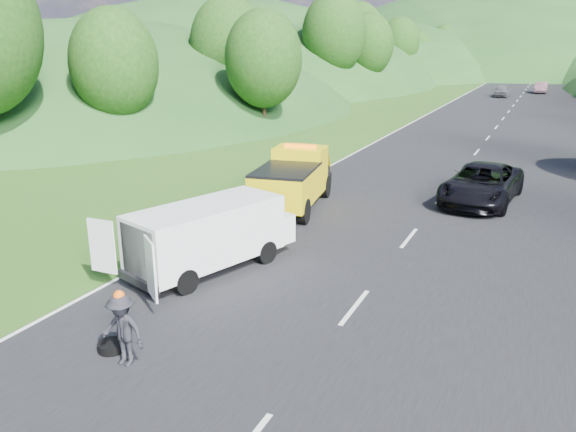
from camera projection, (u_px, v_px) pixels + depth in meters
The scene contains 16 objects.
ground at pixel (284, 263), 17.65m from camera, with size 320.00×320.00×0.00m, color #38661E.
road_surface at pixel (503, 119), 51.01m from camera, with size 14.00×200.00×0.02m, color black.
tree_line_left at pixel (347, 93), 77.24m from camera, with size 14.00×140.00×14.00m, color #30591A, non-canonical shape.
hills_backdrop at pixel (556, 72), 131.47m from camera, with size 201.00×288.60×44.00m, color #2D5B23, non-canonical shape.
tow_truck at pixel (294, 179), 23.28m from camera, with size 3.08×6.12×2.51m.
white_van at pixel (211, 233), 16.85m from camera, with size 4.19×6.34×2.08m.
woman at pixel (209, 249), 18.90m from camera, with size 0.58×0.42×1.59m, color white.
child at pixel (209, 272), 17.01m from camera, with size 0.50×0.39×1.03m, color tan.
worker at pixel (126, 365), 12.12m from camera, with size 1.06×0.61×1.64m, color black.
suitcase at pixel (173, 222), 20.74m from camera, with size 0.36×0.20×0.59m, color #67604D.
spare_tire at pixel (112, 351), 12.65m from camera, with size 0.61×0.61×0.20m, color black.
passing_suv at pixel (480, 202), 24.37m from camera, with size 2.71×5.87×1.63m, color black.
dist_car_a at pixel (502, 97), 71.28m from camera, with size 1.74×4.32×1.47m, color #4D4D52.
dist_car_b at pixel (540, 93), 76.58m from camera, with size 1.58×4.53×1.49m, color #694651.
dist_car_c at pixel (534, 81), 100.95m from camera, with size 1.80×4.42×1.28m, color #AB5576.
dist_car_d at pixel (551, 77), 111.62m from camera, with size 1.74×4.32×1.47m, color slate.
Camera 1 is at (7.08, -14.81, 6.66)m, focal length 35.00 mm.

